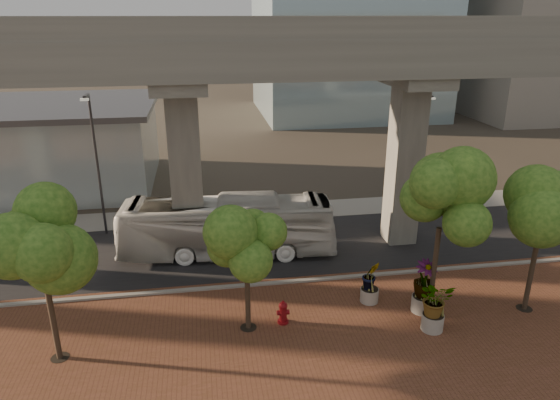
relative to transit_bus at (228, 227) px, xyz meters
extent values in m
plane|color=#363027|center=(3.98, -1.72, -1.62)|extent=(160.00, 160.00, 0.00)
cube|color=brown|center=(3.98, -9.72, -1.59)|extent=(70.00, 13.00, 0.06)
cube|color=black|center=(3.98, 0.28, -1.60)|extent=(90.00, 8.00, 0.04)
cube|color=gray|center=(3.98, -3.72, -1.54)|extent=(70.00, 0.25, 0.16)
cube|color=gray|center=(3.98, 5.78, -1.59)|extent=(90.00, 3.00, 0.06)
cube|color=gray|center=(3.98, -1.32, 8.88)|extent=(72.00, 2.40, 1.80)
cube|color=gray|center=(3.98, 1.88, 8.88)|extent=(72.00, 2.40, 1.80)
cube|color=gray|center=(3.98, -2.42, 10.28)|extent=(72.00, 0.12, 1.00)
cube|color=gray|center=(3.98, 2.98, 10.28)|extent=(72.00, 0.12, 1.00)
cube|color=#ACBDC5|center=(-16.02, 14.28, 1.38)|extent=(22.00, 12.00, 6.00)
cube|color=gray|center=(41.98, 34.28, 10.38)|extent=(18.00, 16.00, 24.00)
imported|color=silver|center=(0.00, 0.00, 0.00)|extent=(11.84, 3.78, 3.24)
cylinder|color=maroon|center=(1.89, -7.02, -1.51)|extent=(0.48, 0.48, 0.11)
cylinder|color=maroon|center=(1.89, -7.02, -1.12)|extent=(0.32, 0.32, 0.77)
sphere|color=maroon|center=(1.89, -7.02, -0.74)|extent=(0.37, 0.37, 0.37)
cylinder|color=maroon|center=(1.89, -7.02, -0.56)|extent=(0.11, 0.11, 0.13)
cylinder|color=maroon|center=(1.89, -7.02, -1.06)|extent=(0.53, 0.21, 0.21)
cylinder|color=#9F9A8F|center=(7.98, -8.50, -1.21)|extent=(0.92, 0.92, 0.71)
imported|color=#275817|center=(7.98, -8.50, -0.09)|extent=(2.04, 2.04, 1.53)
cylinder|color=gray|center=(8.13, -7.11, -1.20)|extent=(0.94, 0.94, 0.73)
imported|color=#275817|center=(8.13, -7.11, 0.03)|extent=(2.30, 2.30, 1.73)
cylinder|color=gray|center=(6.08, -5.98, -1.24)|extent=(0.84, 0.84, 0.65)
imported|color=#275817|center=(6.08, -5.98, -0.21)|extent=(1.86, 1.86, 1.40)
cylinder|color=#453627|center=(-7.01, -7.94, 0.20)|extent=(0.22, 0.22, 3.52)
cylinder|color=black|center=(-7.01, -7.94, -1.56)|extent=(0.70, 0.70, 0.01)
cylinder|color=#453627|center=(0.38, -7.14, 0.00)|extent=(0.22, 0.22, 3.12)
cylinder|color=black|center=(0.38, -7.14, -1.56)|extent=(0.70, 0.70, 0.01)
cylinder|color=#453627|center=(8.42, -7.30, 0.49)|extent=(0.22, 0.22, 4.11)
cylinder|color=black|center=(8.42, -7.30, -1.56)|extent=(0.70, 0.70, 0.01)
cylinder|color=#453627|center=(12.80, -7.68, 0.18)|extent=(0.22, 0.22, 3.48)
cylinder|color=black|center=(12.80, -7.68, -1.56)|extent=(0.70, 0.70, 0.01)
cylinder|color=#2C2C31|center=(-7.12, 3.88, 2.58)|extent=(0.15, 0.15, 8.32)
cube|color=#2C2C31|center=(-7.12, 3.36, 6.74)|extent=(0.16, 1.04, 0.16)
cube|color=silver|center=(-7.12, 2.84, 6.63)|extent=(0.42, 0.21, 0.12)
cylinder|color=#2D2E32|center=(13.33, 5.57, 2.20)|extent=(0.13, 0.13, 7.57)
cube|color=#2D2E32|center=(13.33, 5.09, 5.98)|extent=(0.14, 0.95, 0.14)
cube|color=silver|center=(13.33, 4.62, 5.89)|extent=(0.38, 0.19, 0.11)
camera|label=1|loc=(-1.16, -24.98, 10.90)|focal=32.00mm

